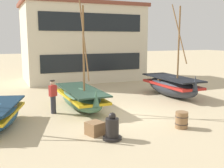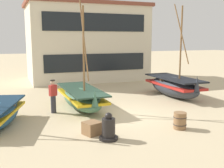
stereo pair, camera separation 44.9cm
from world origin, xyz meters
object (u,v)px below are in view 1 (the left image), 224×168
(wooden_barrel, at_px, (182,120))
(harbor_building_main, at_px, (83,42))
(fishing_boat_centre_large, at_px, (172,86))
(capstan_winch, at_px, (112,129))
(fisherman_by_hull, at_px, (53,97))
(cargo_crate, at_px, (95,128))
(fishing_boat_near_left, at_px, (81,97))

(wooden_barrel, bearing_deg, harbor_building_main, 88.57)
(fishing_boat_centre_large, height_order, capstan_winch, fishing_boat_centre_large)
(fisherman_by_hull, xyz_separation_m, cargo_crate, (0.87, -3.72, -0.58))
(capstan_winch, bearing_deg, fisherman_by_hull, 106.18)
(fishing_boat_centre_large, bearing_deg, cargo_crate, -145.47)
(fishing_boat_centre_large, distance_m, capstan_winch, 8.63)
(fishing_boat_centre_large, xyz_separation_m, fisherman_by_hull, (-7.88, -1.11, 0.13))
(cargo_crate, height_order, harbor_building_main, harbor_building_main)
(fishing_boat_centre_large, relative_size, cargo_crate, 9.63)
(cargo_crate, distance_m, harbor_building_main, 15.15)
(fisherman_by_hull, xyz_separation_m, harbor_building_main, (4.84, 10.56, 2.55))
(fisherman_by_hull, distance_m, wooden_barrel, 6.29)
(fisherman_by_hull, distance_m, harbor_building_main, 11.90)
(fisherman_by_hull, bearing_deg, capstan_winch, -73.82)
(fisherman_by_hull, xyz_separation_m, wooden_barrel, (4.46, -4.41, -0.48))
(capstan_winch, xyz_separation_m, cargo_crate, (-0.42, 0.73, -0.15))
(capstan_winch, bearing_deg, wooden_barrel, 0.69)
(fishing_boat_near_left, distance_m, harbor_building_main, 11.03)
(fisherman_by_hull, relative_size, wooden_barrel, 2.41)
(fishing_boat_centre_large, height_order, cargo_crate, fishing_boat_centre_large)
(fishing_boat_centre_large, relative_size, capstan_winch, 5.68)
(capstan_winch, xyz_separation_m, wooden_barrel, (3.17, 0.04, -0.06))
(fishing_boat_centre_large, height_order, harbor_building_main, harbor_building_main)
(fishing_boat_near_left, relative_size, fisherman_by_hull, 3.77)
(fisherman_by_hull, height_order, capstan_winch, fisherman_by_hull)
(fishing_boat_centre_large, xyz_separation_m, capstan_winch, (-6.59, -5.55, -0.29))
(cargo_crate, bearing_deg, capstan_winch, -60.34)
(fisherman_by_hull, height_order, wooden_barrel, fisherman_by_hull)
(capstan_winch, height_order, harbor_building_main, harbor_building_main)
(wooden_barrel, height_order, harbor_building_main, harbor_building_main)
(fishing_boat_near_left, height_order, cargo_crate, fishing_boat_near_left)
(fishing_boat_near_left, height_order, fishing_boat_centre_large, fishing_boat_near_left)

